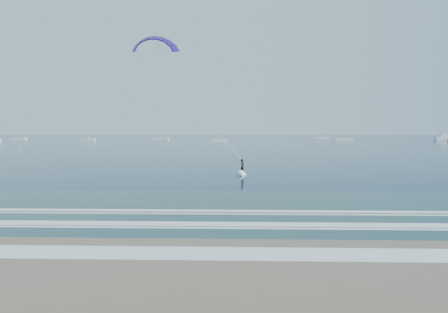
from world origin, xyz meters
name	(u,v)px	position (x,y,z in m)	size (l,w,h in m)	color
ground	(86,251)	(0.00, 0.00, 0.00)	(900.00, 900.00, 0.00)	#07243F
kitesurfer_rig	(197,99)	(2.28, 32.40, 9.74)	(15.80, 4.29, 18.61)	#95CE18
motor_yacht	(447,138)	(126.22, 210.09, 1.49)	(13.67, 3.64, 5.83)	silver
sailboat_1	(89,139)	(-73.50, 197.31, 0.67)	(7.35, 2.40, 10.28)	silver
sailboat_2	(161,138)	(-38.52, 223.62, 0.68)	(9.06, 2.40, 12.17)	silver
sailboat_3	(219,140)	(-1.31, 178.17, 0.67)	(6.95, 2.40, 9.89)	silver
sailboat_4	(321,138)	(64.22, 251.32, 0.69)	(10.13, 2.40, 13.58)	silver
sailboat_5	(344,139)	(66.46, 202.69, 0.69)	(9.68, 2.40, 13.08)	silver
sailboat_8	(19,139)	(-118.95, 209.31, 0.68)	(8.76, 2.40, 11.71)	silver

